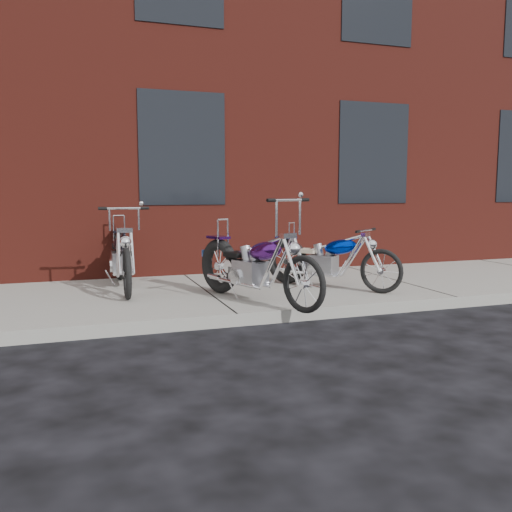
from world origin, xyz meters
name	(u,v)px	position (x,y,z in m)	size (l,w,h in m)	color
ground	(237,327)	(0.00, 0.00, 0.00)	(120.00, 120.00, 0.00)	black
sidewalk	(206,296)	(0.00, 1.50, 0.07)	(22.00, 3.00, 0.15)	gray
building_brick	(141,88)	(0.00, 8.00, 4.00)	(22.00, 10.00, 8.00)	#5A1A13
chopper_purple	(255,268)	(0.41, 0.60, 0.57)	(0.95, 2.19, 1.29)	black
chopper_blue	(328,261)	(1.71, 1.17, 0.53)	(1.37, 1.71, 0.91)	black
chopper_third	(123,259)	(-1.06, 2.09, 0.57)	(0.56, 2.31, 1.17)	black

